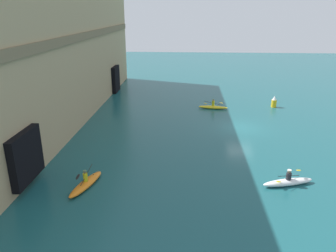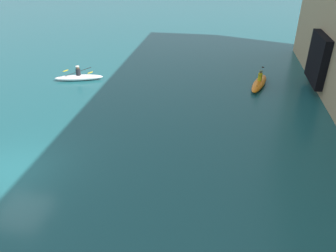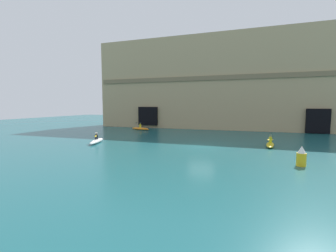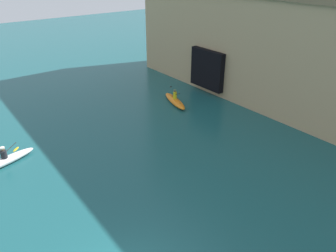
# 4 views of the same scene
# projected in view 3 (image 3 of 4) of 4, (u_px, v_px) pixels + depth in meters

# --- Properties ---
(ground_plane) EXTENTS (120.00, 120.00, 0.00)m
(ground_plane) POSITION_uv_depth(u_px,v_px,m) (201.00, 147.00, 21.82)
(ground_plane) COLOR #195156
(cliff_bluff) EXTENTS (45.18, 7.99, 15.58)m
(cliff_bluff) POSITION_uv_depth(u_px,v_px,m) (226.00, 84.00, 39.05)
(cliff_bluff) COLOR tan
(cliff_bluff) RESTS_ON ground
(kayak_white) EXTENTS (1.58, 3.54, 1.11)m
(kayak_white) POSITION_uv_depth(u_px,v_px,m) (97.00, 141.00, 23.90)
(kayak_white) COLOR white
(kayak_white) RESTS_ON ground
(kayak_orange) EXTENTS (3.65, 1.68, 1.27)m
(kayak_orange) POSITION_uv_depth(u_px,v_px,m) (140.00, 129.00, 36.61)
(kayak_orange) COLOR orange
(kayak_orange) RESTS_ON ground
(kayak_yellow) EXTENTS (1.07, 3.41, 1.14)m
(kayak_yellow) POSITION_uv_depth(u_px,v_px,m) (270.00, 144.00, 21.99)
(kayak_yellow) COLOR yellow
(kayak_yellow) RESTS_ON ground
(marker_buoy) EXTENTS (0.60, 0.60, 1.35)m
(marker_buoy) POSITION_uv_depth(u_px,v_px,m) (301.00, 157.00, 14.83)
(marker_buoy) COLOR yellow
(marker_buoy) RESTS_ON ground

